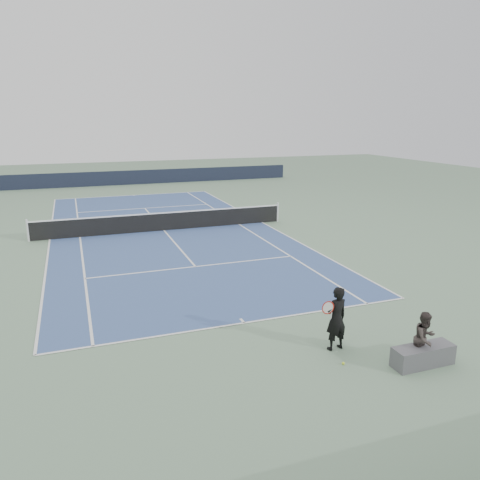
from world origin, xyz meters
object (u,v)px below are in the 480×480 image
object	(u,v)px
tennis_net	(164,221)
spectator_bench	(424,347)
tennis_player	(336,318)
tennis_ball	(343,363)

from	to	relation	value
tennis_net	spectator_bench	xyz separation A→B (m)	(3.16, -15.47, -0.03)
tennis_net	spectator_bench	distance (m)	15.79
tennis_net	tennis_player	size ratio (longest dim) A/B	7.77
tennis_player	tennis_ball	world-z (taller)	tennis_player
spectator_bench	tennis_player	bearing A→B (deg)	137.65
tennis_net	tennis_ball	xyz separation A→B (m)	(1.41, -14.82, -0.47)
tennis_net	tennis_player	bearing A→B (deg)	-83.41
tennis_player	tennis_ball	xyz separation A→B (m)	(-0.21, -0.75, -0.80)
tennis_player	tennis_net	bearing A→B (deg)	96.59
tennis_ball	tennis_player	bearing A→B (deg)	74.24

